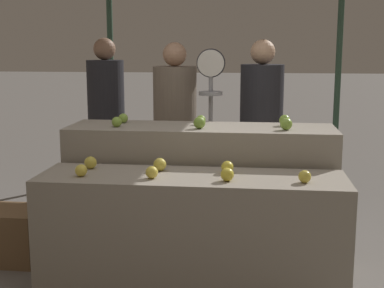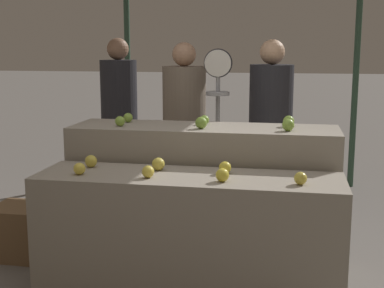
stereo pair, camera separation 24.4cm
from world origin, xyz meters
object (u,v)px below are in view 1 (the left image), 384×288
(wooden_crate_side, at_px, (14,235))
(person_customer_left, at_px, (175,120))
(produce_scale, at_px, (211,103))
(person_vendor_at_scale, at_px, (261,120))
(person_customer_right, at_px, (106,109))

(wooden_crate_side, bearing_deg, person_customer_left, 47.23)
(produce_scale, distance_m, wooden_crate_side, 1.88)
(produce_scale, relative_size, person_vendor_at_scale, 0.95)
(produce_scale, height_order, person_customer_left, person_customer_left)
(produce_scale, relative_size, person_customer_right, 0.94)
(person_customer_left, bearing_deg, person_customer_right, -56.32)
(produce_scale, xyz_separation_m, person_customer_right, (-1.15, 0.84, -0.16))
(produce_scale, relative_size, person_customer_left, 0.97)
(person_customer_right, xyz_separation_m, wooden_crate_side, (-0.27, -1.65, -0.77))
(produce_scale, height_order, person_vendor_at_scale, person_vendor_at_scale)
(wooden_crate_side, bearing_deg, produce_scale, 29.74)
(person_customer_right, height_order, wooden_crate_side, person_customer_right)
(person_vendor_at_scale, height_order, person_customer_right, person_customer_right)
(person_customer_right, bearing_deg, person_vendor_at_scale, -175.50)
(person_customer_left, bearing_deg, produce_scale, 112.44)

